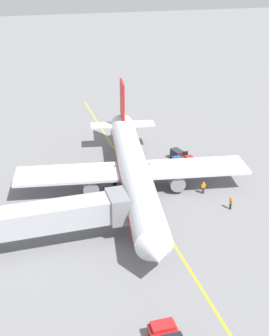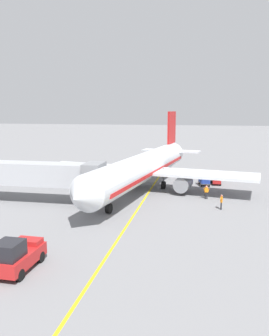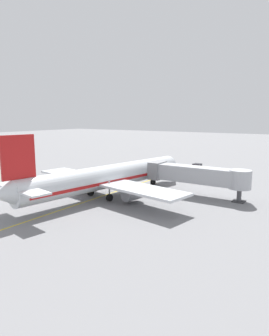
# 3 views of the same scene
# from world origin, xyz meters

# --- Properties ---
(ground_plane) EXTENTS (400.00, 400.00, 0.00)m
(ground_plane) POSITION_xyz_m (0.00, 0.00, 0.00)
(ground_plane) COLOR slate
(gate_lead_in_line) EXTENTS (0.24, 80.00, 0.01)m
(gate_lead_in_line) POSITION_xyz_m (0.00, 0.00, 0.00)
(gate_lead_in_line) COLOR gold
(gate_lead_in_line) RESTS_ON ground
(parked_airliner) EXTENTS (30.45, 37.25, 10.63)m
(parked_airliner) POSITION_xyz_m (0.86, -0.44, 3.19)
(parked_airliner) COLOR silver
(parked_airliner) RESTS_ON ground
(jet_bridge) EXTENTS (16.99, 3.50, 4.98)m
(jet_bridge) POSITION_xyz_m (12.62, 8.17, 3.46)
(jet_bridge) COLOR #A8AAAF
(jet_bridge) RESTS_ON ground
(pushback_tractor) EXTENTS (2.30, 4.45, 2.40)m
(pushback_tractor) POSITION_xyz_m (5.46, 25.00, 1.10)
(pushback_tractor) COLOR #B21E1E
(pushback_tractor) RESTS_ON ground
(baggage_tug_lead) EXTENTS (1.40, 2.56, 1.62)m
(baggage_tug_lead) POSITION_xyz_m (-9.06, -6.20, 0.71)
(baggage_tug_lead) COLOR #B21E1E
(baggage_tug_lead) RESTS_ON ground
(baggage_cart_front) EXTENTS (1.77, 2.98, 1.58)m
(baggage_cart_front) POSITION_xyz_m (-7.30, -5.03, 0.95)
(baggage_cart_front) COLOR #4C4C51
(baggage_cart_front) RESTS_ON ground
(baggage_cart_second_in_train) EXTENTS (1.77, 2.98, 1.58)m
(baggage_cart_second_in_train) POSITION_xyz_m (-8.12, -7.89, 0.95)
(baggage_cart_second_in_train) COLOR #4C4C51
(baggage_cart_second_in_train) RESTS_ON ground
(ground_crew_wing_walker) EXTENTS (0.72, 0.25, 1.69)m
(ground_crew_wing_walker) POSITION_xyz_m (-7.54, 2.66, 0.95)
(ground_crew_wing_walker) COLOR #232328
(ground_crew_wing_walker) RESTS_ON ground
(ground_crew_loader) EXTENTS (0.24, 0.72, 1.69)m
(ground_crew_loader) POSITION_xyz_m (-9.13, 7.07, 0.95)
(ground_crew_loader) COLOR #232328
(ground_crew_loader) RESTS_ON ground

